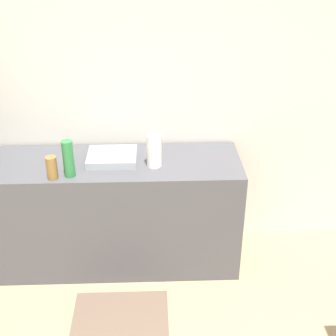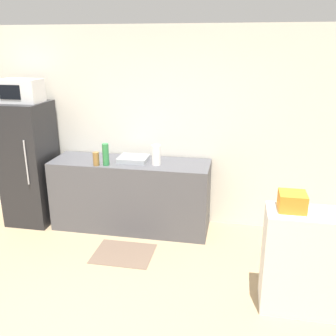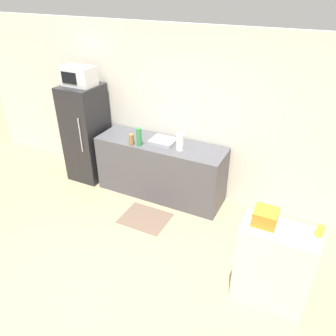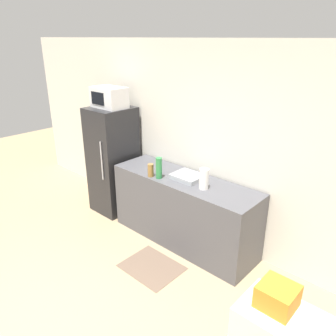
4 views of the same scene
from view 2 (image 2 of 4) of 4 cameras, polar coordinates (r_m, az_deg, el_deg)
name	(u,v)px [view 2 (image 2 of 4)]	position (r m, az deg, el deg)	size (l,w,h in m)	color
wall_back	(146,127)	(5.05, -3.42, 6.18)	(8.00, 0.06, 2.60)	silver
refrigerator	(30,164)	(5.40, -20.34, 0.65)	(0.59, 0.66, 1.65)	#232326
microwave	(21,91)	(5.21, -21.54, 10.89)	(0.51, 0.33, 0.29)	white
counter	(131,195)	(4.99, -5.64, -4.08)	(2.05, 0.63, 0.93)	#4C4C51
sink_basin	(133,159)	(4.83, -5.29, 1.39)	(0.37, 0.32, 0.06)	#9EA3A8
bottle_tall	(106,155)	(4.68, -9.47, 2.04)	(0.08, 0.08, 0.28)	#2D7F42
bottle_short	(96,159)	(4.71, -10.91, 1.37)	(0.08, 0.08, 0.17)	olive
shelf_cabinet	(306,262)	(3.70, 20.24, -13.27)	(0.76, 0.39, 0.98)	silver
basket	(292,201)	(3.45, 18.41, -4.86)	(0.23, 0.23, 0.16)	orange
paper_towel_roll	(156,155)	(4.64, -1.82, 1.98)	(0.11, 0.11, 0.25)	white
kitchen_rug	(124,253)	(4.57, -6.78, -12.79)	(0.70, 0.56, 0.01)	brown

